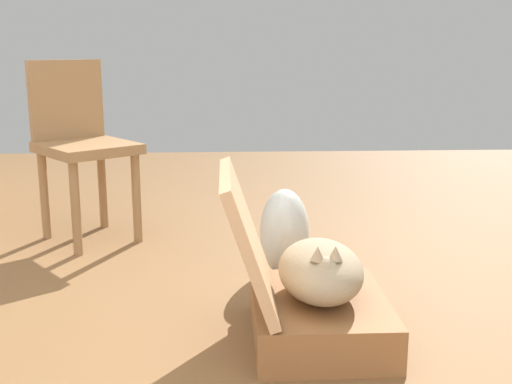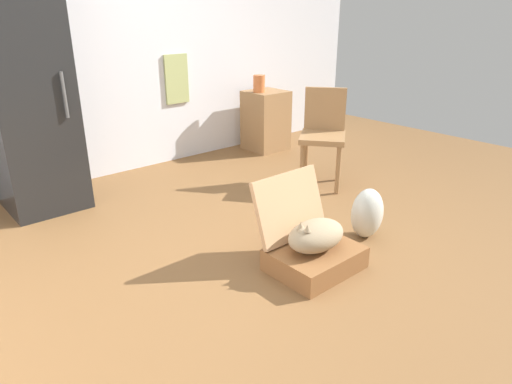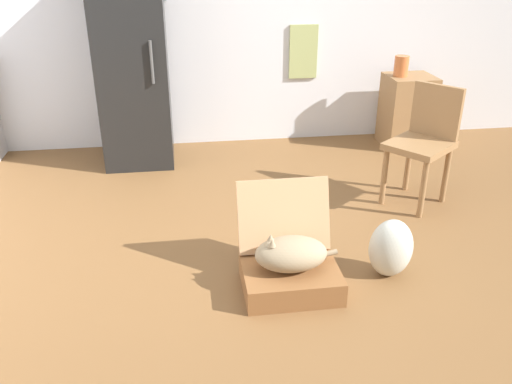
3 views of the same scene
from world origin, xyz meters
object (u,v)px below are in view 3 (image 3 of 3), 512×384
Objects in this scene: vase_tall at (401,66)px; chair at (424,140)px; plastic_bag_white at (391,248)px; side_table at (407,111)px; refrigerator at (133,65)px; cat at (290,253)px; suitcase_base at (290,278)px.

vase_tall is 0.22× the size of chair.
plastic_bag_white is 2.44m from side_table.
refrigerator is 1.96× the size of chair.
cat is at bearing -125.60° from side_table.
refrigerator is (-1.61, 2.17, 0.70)m from plastic_bag_white.
vase_tall is at bearing 56.26° from cat.
side_table is 0.77× the size of chair.
side_table is 1.31m from chair.
cat is at bearing -66.48° from refrigerator.
suitcase_base is at bearing -66.39° from refrigerator.
cat reaches higher than suitcase_base.
suitcase_base is 0.17m from cat.
refrigerator reaches higher than chair.
plastic_bag_white is at bearing 5.50° from cat.
side_table is 0.46m from vase_tall.
suitcase_base is 1.48× the size of plastic_bag_white.
side_table reaches higher than plastic_bag_white.
cat is 2.57× the size of vase_tall.
side_table is at bearing 1.10° from refrigerator.
cat is 0.64m from plastic_bag_white.
chair reaches higher than vase_tall.
chair is at bearing 58.31° from plastic_bag_white.
side_table is (2.61, 0.05, -0.54)m from refrigerator.
side_table is at bearing 54.40° from cat.
chair reaches higher than side_table.
chair reaches higher than plastic_bag_white.
suitcase_base is 0.62× the size of chair.
cat is 0.28× the size of refrigerator.
cat is at bearing 175.41° from suitcase_base.
plastic_bag_white is at bearing -53.51° from refrigerator.
chair reaches higher than suitcase_base.
refrigerator is (-0.97, 2.23, 0.64)m from cat.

